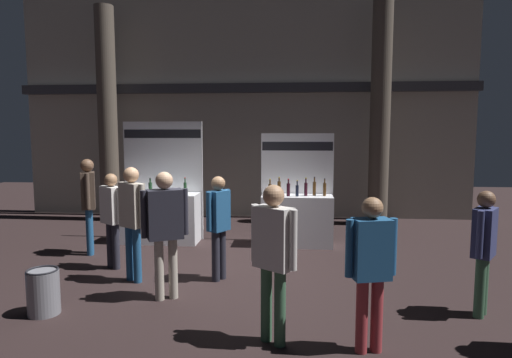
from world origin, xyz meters
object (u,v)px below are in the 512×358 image
object	(u,v)px
visitor_0	(371,261)
visitor_4	(112,213)
visitor_3	(132,214)
exhibitor_booth_1	(297,216)
visitor_9	(88,197)
exhibitor_booth_0	(160,212)
trash_bin	(43,292)
visitor_6	(273,250)
visitor_8	(219,220)
visitor_1	(165,222)
visitor_7	(484,243)

from	to	relation	value
visitor_0	visitor_4	world-z (taller)	visitor_0
visitor_3	visitor_4	bearing A→B (deg)	-12.77
exhibitor_booth_1	visitor_9	world-z (taller)	exhibitor_booth_1
exhibitor_booth_0	visitor_3	xyz separation A→B (m)	(0.33, -2.42, 0.42)
trash_bin	visitor_3	world-z (taller)	visitor_3
exhibitor_booth_0	visitor_4	xyz separation A→B (m)	(-0.24, -1.82, 0.32)
trash_bin	visitor_6	world-z (taller)	visitor_6
visitor_3	visitor_4	xyz separation A→B (m)	(-0.58, 0.59, -0.10)
visitor_0	visitor_3	distance (m)	3.74
visitor_3	visitor_8	bearing A→B (deg)	-139.66
visitor_0	visitor_1	xyz separation A→B (m)	(-2.52, 1.23, 0.11)
exhibitor_booth_1	visitor_4	bearing A→B (deg)	-149.73
visitor_0	visitor_1	distance (m)	2.80
visitor_4	visitor_8	xyz separation A→B (m)	(1.88, -0.43, -0.01)
visitor_0	visitor_9	xyz separation A→B (m)	(-4.60, 3.28, 0.11)
exhibitor_booth_0	exhibitor_booth_1	bearing A→B (deg)	-0.32
visitor_4	visitor_7	world-z (taller)	visitor_4
visitor_7	visitor_8	distance (m)	3.63
exhibitor_booth_0	visitor_1	size ratio (longest dim) A/B	1.43
exhibitor_booth_0	visitor_1	xyz separation A→B (m)	(1.05, -3.08, 0.45)
exhibitor_booth_1	trash_bin	distance (m)	4.89
exhibitor_booth_1	visitor_3	size ratio (longest dim) A/B	1.29
visitor_1	visitor_6	world-z (taller)	visitor_1
visitor_0	visitor_3	size ratio (longest dim) A/B	0.92
visitor_3	visitor_7	size ratio (longest dim) A/B	1.12
visitor_8	visitor_9	bearing A→B (deg)	98.42
exhibitor_booth_1	visitor_1	size ratio (longest dim) A/B	1.29
visitor_6	visitor_8	size ratio (longest dim) A/B	1.07
visitor_4	visitor_3	bearing A→B (deg)	-11.48
visitor_6	visitor_7	size ratio (longest dim) A/B	1.10
trash_bin	visitor_0	xyz separation A→B (m)	(3.91, -0.61, 0.68)
visitor_0	visitor_6	distance (m)	1.01
exhibitor_booth_0	visitor_9	world-z (taller)	exhibitor_booth_0
exhibitor_booth_1	exhibitor_booth_0	bearing A→B (deg)	179.68
visitor_3	visitor_9	xyz separation A→B (m)	(-1.37, 1.39, 0.03)
exhibitor_booth_0	visitor_8	bearing A→B (deg)	-54.05
exhibitor_booth_0	visitor_9	bearing A→B (deg)	-135.24
trash_bin	visitor_9	bearing A→B (deg)	104.44
visitor_0	visitor_6	size ratio (longest dim) A/B	0.94
visitor_4	visitor_6	distance (m)	3.68
visitor_3	visitor_8	world-z (taller)	visitor_3
trash_bin	visitor_8	bearing A→B (deg)	36.08
trash_bin	visitor_4	world-z (taller)	visitor_4
trash_bin	visitor_7	distance (m)	5.51
visitor_4	visitor_7	size ratio (longest dim) A/B	1.02
trash_bin	visitor_9	size ratio (longest dim) A/B	0.32
visitor_1	visitor_3	distance (m)	0.97
visitor_8	visitor_0	bearing A→B (deg)	-103.85
trash_bin	visitor_3	size ratio (longest dim) A/B	0.33
visitor_4	visitor_1	bearing A→B (deg)	-9.98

